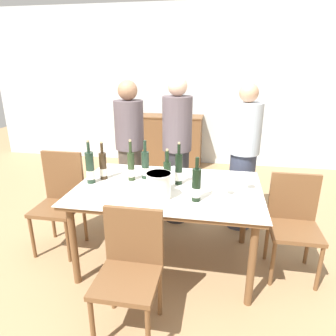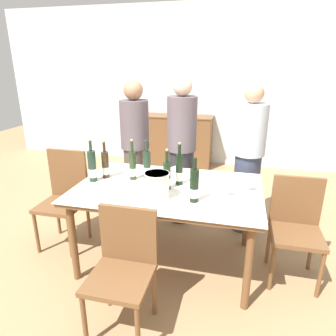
{
  "view_description": "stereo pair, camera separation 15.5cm",
  "coord_description": "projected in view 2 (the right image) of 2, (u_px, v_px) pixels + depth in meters",
  "views": [
    {
      "loc": [
        0.43,
        -2.42,
        1.81
      ],
      "look_at": [
        0.0,
        0.0,
        0.95
      ],
      "focal_mm": 32.0,
      "sensor_mm": 36.0,
      "label": 1
    },
    {
      "loc": [
        0.58,
        -2.39,
        1.81
      ],
      "look_at": [
        0.0,
        0.0,
        0.95
      ],
      "focal_mm": 32.0,
      "sensor_mm": 36.0,
      "label": 2
    }
  ],
  "objects": [
    {
      "name": "ground_plane",
      "position": [
        168.0,
        260.0,
        2.91
      ],
      "size": [
        12.0,
        12.0,
        0.0
      ],
      "primitive_type": "plane",
      "color": "#A37F56"
    },
    {
      "name": "back_wall",
      "position": [
        210.0,
        88.0,
        5.35
      ],
      "size": [
        8.0,
        0.1,
        2.8
      ],
      "color": "silver",
      "rests_on": "ground_plane"
    },
    {
      "name": "sideboard_cabinet",
      "position": [
        176.0,
        141.0,
        5.52
      ],
      "size": [
        1.33,
        0.46,
        0.93
      ],
      "color": "brown",
      "rests_on": "ground_plane"
    },
    {
      "name": "dining_table",
      "position": [
        168.0,
        194.0,
        2.68
      ],
      "size": [
        1.64,
        1.07,
        0.77
      ],
      "color": "brown",
      "rests_on": "ground_plane"
    },
    {
      "name": "ice_bucket",
      "position": [
        157.0,
        185.0,
        2.41
      ],
      "size": [
        0.21,
        0.21,
        0.22
      ],
      "color": "white",
      "rests_on": "dining_table"
    },
    {
      "name": "wine_bottle_0",
      "position": [
        179.0,
        170.0,
        2.68
      ],
      "size": [
        0.07,
        0.07,
        0.39
      ],
      "color": "black",
      "rests_on": "dining_table"
    },
    {
      "name": "wine_bottle_1",
      "position": [
        133.0,
        166.0,
        2.8
      ],
      "size": [
        0.07,
        0.07,
        0.39
      ],
      "color": "#28381E",
      "rests_on": "dining_table"
    },
    {
      "name": "wine_bottle_2",
      "position": [
        166.0,
        176.0,
        2.59
      ],
      "size": [
        0.07,
        0.07,
        0.36
      ],
      "color": "black",
      "rests_on": "dining_table"
    },
    {
      "name": "wine_bottle_3",
      "position": [
        92.0,
        167.0,
        2.76
      ],
      "size": [
        0.08,
        0.08,
        0.4
      ],
      "color": "#1E3323",
      "rests_on": "dining_table"
    },
    {
      "name": "wine_bottle_4",
      "position": [
        105.0,
        165.0,
        2.85
      ],
      "size": [
        0.07,
        0.07,
        0.37
      ],
      "color": "#332314",
      "rests_on": "dining_table"
    },
    {
      "name": "wine_bottle_5",
      "position": [
        194.0,
        186.0,
        2.34
      ],
      "size": [
        0.07,
        0.07,
        0.36
      ],
      "color": "black",
      "rests_on": "dining_table"
    },
    {
      "name": "wine_bottle_6",
      "position": [
        147.0,
        165.0,
        2.84
      ],
      "size": [
        0.07,
        0.07,
        0.37
      ],
      "color": "#1E3323",
      "rests_on": "dining_table"
    },
    {
      "name": "wine_glass_0",
      "position": [
        175.0,
        170.0,
        2.81
      ],
      "size": [
        0.08,
        0.08,
        0.13
      ],
      "color": "white",
      "rests_on": "dining_table"
    },
    {
      "name": "wine_glass_1",
      "position": [
        249.0,
        179.0,
        2.54
      ],
      "size": [
        0.08,
        0.08,
        0.16
      ],
      "color": "white",
      "rests_on": "dining_table"
    },
    {
      "name": "wine_glass_2",
      "position": [
        227.0,
        186.0,
        2.44
      ],
      "size": [
        0.07,
        0.07,
        0.14
      ],
      "color": "white",
      "rests_on": "dining_table"
    },
    {
      "name": "chair_right_end",
      "position": [
        296.0,
        222.0,
        2.57
      ],
      "size": [
        0.42,
        0.42,
        0.9
      ],
      "color": "brown",
      "rests_on": "ground_plane"
    },
    {
      "name": "chair_left_end",
      "position": [
        65.0,
        193.0,
        3.06
      ],
      "size": [
        0.42,
        0.42,
        0.98
      ],
      "color": "brown",
      "rests_on": "ground_plane"
    },
    {
      "name": "chair_near_front",
      "position": [
        124.0,
        262.0,
        2.07
      ],
      "size": [
        0.42,
        0.42,
        0.88
      ],
      "color": "brown",
      "rests_on": "ground_plane"
    },
    {
      "name": "person_host",
      "position": [
        135.0,
        152.0,
        3.53
      ],
      "size": [
        0.33,
        0.33,
        1.64
      ],
      "color": "#51473D",
      "rests_on": "ground_plane"
    },
    {
      "name": "person_guest_left",
      "position": [
        182.0,
        153.0,
        3.41
      ],
      "size": [
        0.33,
        0.33,
        1.69
      ],
      "color": "#2D2D33",
      "rests_on": "ground_plane"
    },
    {
      "name": "person_guest_right",
      "position": [
        248.0,
        161.0,
        3.23
      ],
      "size": [
        0.33,
        0.33,
        1.62
      ],
      "color": "#383F56",
      "rests_on": "ground_plane"
    }
  ]
}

